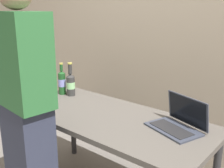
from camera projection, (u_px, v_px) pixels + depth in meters
desk at (108, 125)px, 2.03m from camera, size 1.57×0.70×0.70m
laptop at (178, 122)px, 1.79m from camera, size 0.40×0.34×0.21m
beer_bottle_green at (71, 83)px, 2.45m from camera, size 0.08×0.08×0.30m
beer_bottle_amber at (62, 82)px, 2.49m from camera, size 0.07×0.07×0.29m
person_figure at (26, 111)px, 1.68m from camera, size 0.42×0.30×1.68m
back_wall at (165, 28)px, 2.43m from camera, size 6.00×0.10×2.60m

